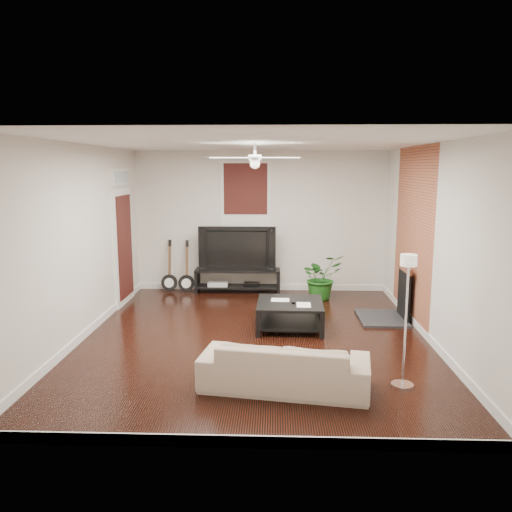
# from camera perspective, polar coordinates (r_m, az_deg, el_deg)

# --- Properties ---
(room) EXTENTS (5.01, 6.01, 2.81)m
(room) POSITION_cam_1_polar(r_m,az_deg,el_deg) (7.25, -0.11, 1.41)
(room) COLOR black
(room) RESTS_ON ground
(brick_accent) EXTENTS (0.02, 2.20, 2.80)m
(brick_accent) POSITION_cam_1_polar(r_m,az_deg,el_deg) (8.53, 17.11, 2.24)
(brick_accent) COLOR #AA5937
(brick_accent) RESTS_ON floor
(fireplace) EXTENTS (0.80, 1.10, 0.92)m
(fireplace) POSITION_cam_1_polar(r_m,az_deg,el_deg) (8.63, 14.94, -3.93)
(fireplace) COLOR black
(fireplace) RESTS_ON floor
(window_back) EXTENTS (1.00, 0.06, 1.30)m
(window_back) POSITION_cam_1_polar(r_m,az_deg,el_deg) (10.17, -1.17, 6.94)
(window_back) COLOR #37110F
(window_back) RESTS_ON wall_back
(door_left) EXTENTS (0.08, 1.00, 2.50)m
(door_left) POSITION_cam_1_polar(r_m,az_deg,el_deg) (9.55, -14.59, 2.22)
(door_left) COLOR white
(door_left) RESTS_ON wall_left
(tv_stand) EXTENTS (1.69, 0.45, 0.47)m
(tv_stand) POSITION_cam_1_polar(r_m,az_deg,el_deg) (10.22, -2.05, -2.75)
(tv_stand) COLOR black
(tv_stand) RESTS_ON floor
(tv) EXTENTS (1.51, 0.20, 0.87)m
(tv) POSITION_cam_1_polar(r_m,az_deg,el_deg) (10.12, -2.07, 0.97)
(tv) COLOR black
(tv) RESTS_ON tv_stand
(coffee_table) EXTENTS (1.03, 1.03, 0.42)m
(coffee_table) POSITION_cam_1_polar(r_m,az_deg,el_deg) (7.98, 3.80, -6.59)
(coffee_table) COLOR black
(coffee_table) RESTS_ON floor
(sofa) EXTENTS (1.98, 1.03, 0.55)m
(sofa) POSITION_cam_1_polar(r_m,az_deg,el_deg) (5.87, 3.22, -12.06)
(sofa) COLOR tan
(sofa) RESTS_ON floor
(floor_lamp) EXTENTS (0.29, 0.29, 1.54)m
(floor_lamp) POSITION_cam_1_polar(r_m,az_deg,el_deg) (5.99, 16.37, -7.02)
(floor_lamp) COLOR silver
(floor_lamp) RESTS_ON floor
(potted_plant) EXTENTS (1.00, 0.96, 0.86)m
(potted_plant) POSITION_cam_1_polar(r_m,az_deg,el_deg) (9.72, 7.30, -2.33)
(potted_plant) COLOR #1E611B
(potted_plant) RESTS_ON floor
(guitar_left) EXTENTS (0.32, 0.23, 1.05)m
(guitar_left) POSITION_cam_1_polar(r_m,az_deg,el_deg) (10.32, -9.70, -1.13)
(guitar_left) COLOR black
(guitar_left) RESTS_ON floor
(guitar_right) EXTENTS (0.35, 0.26, 1.05)m
(guitar_right) POSITION_cam_1_polar(r_m,az_deg,el_deg) (10.23, -7.82, -1.18)
(guitar_right) COLOR black
(guitar_right) RESTS_ON floor
(ceiling_fan) EXTENTS (1.24, 1.24, 0.32)m
(ceiling_fan) POSITION_cam_1_polar(r_m,az_deg,el_deg) (7.18, -0.12, 10.93)
(ceiling_fan) COLOR white
(ceiling_fan) RESTS_ON ceiling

